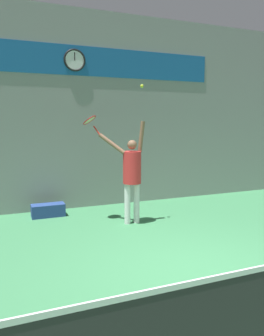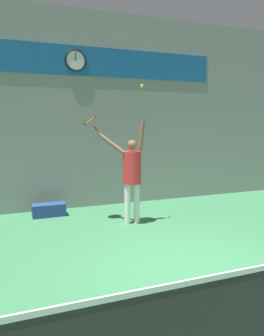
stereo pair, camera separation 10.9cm
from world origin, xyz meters
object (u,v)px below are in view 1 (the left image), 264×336
object	(u,v)px
tennis_ball	(142,86)
scoreboard_clock	(75,60)
tennis_player	(132,171)
tennis_racket	(90,121)
equipment_bag	(48,210)

from	to	relation	value
tennis_ball	scoreboard_clock	bearing A→B (deg)	118.92
scoreboard_clock	tennis_player	distance (m)	3.21
tennis_player	tennis_racket	xyz separation A→B (m)	(-0.78, 0.47, 1.08)
tennis_racket	tennis_player	bearing A→B (deg)	-30.92
scoreboard_clock	tennis_player	size ratio (longest dim) A/B	0.24
tennis_player	equipment_bag	size ratio (longest dim) A/B	2.92
tennis_ball	tennis_racket	bearing A→B (deg)	150.60
tennis_player	tennis_racket	world-z (taller)	tennis_racket
scoreboard_clock	tennis_ball	xyz separation A→B (m)	(1.01, -1.83, -0.77)
scoreboard_clock	tennis_racket	bearing A→B (deg)	-88.82
tennis_racket	equipment_bag	distance (m)	2.39
tennis_ball	equipment_bag	bearing A→B (deg)	144.48
tennis_player	tennis_ball	xyz separation A→B (m)	(0.20, -0.08, 1.81)
tennis_player	tennis_ball	distance (m)	1.82
tennis_player	tennis_racket	size ratio (longest dim) A/B	5.14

